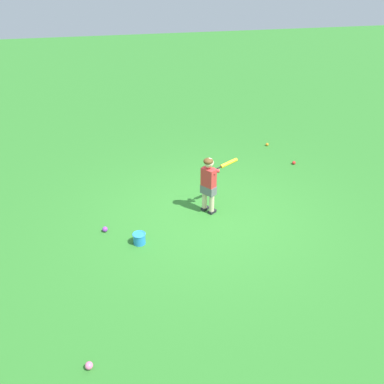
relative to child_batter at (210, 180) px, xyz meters
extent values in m
plane|color=#2D7528|center=(-0.18, 0.04, -0.65)|extent=(40.00, 40.00, 0.00)
cube|color=#232328|center=(0.07, 0.06, -0.63)|extent=(0.16, 0.17, 0.05)
cylinder|color=beige|center=(0.06, 0.08, -0.44)|extent=(0.09, 0.09, 0.34)
cube|color=#232328|center=(-0.07, -0.04, -0.63)|extent=(0.16, 0.17, 0.05)
cylinder|color=beige|center=(-0.08, -0.02, -0.44)|extent=(0.09, 0.09, 0.34)
cube|color=slate|center=(-0.01, 0.03, -0.19)|extent=(0.31, 0.28, 0.16)
cube|color=red|center=(-0.01, 0.03, 0.06)|extent=(0.29, 0.27, 0.34)
sphere|color=beige|center=(-0.01, 0.03, 0.34)|extent=(0.17, 0.17, 0.17)
ellipsoid|color=#563819|center=(-0.02, 0.04, 0.37)|extent=(0.24, 0.24, 0.11)
sphere|color=yellow|center=(0.07, -0.09, 0.15)|extent=(0.04, 0.04, 0.04)
cylinder|color=black|center=(0.10, -0.17, 0.16)|extent=(0.08, 0.14, 0.05)
cylinder|color=yellow|center=(0.18, -0.39, 0.20)|extent=(0.19, 0.35, 0.11)
sphere|color=yellow|center=(0.25, -0.55, 0.22)|extent=(0.07, 0.07, 0.07)
cylinder|color=red|center=(0.07, -0.04, 0.16)|extent=(0.11, 0.31, 0.14)
cylinder|color=red|center=(0.02, -0.08, 0.16)|extent=(0.31, 0.12, 0.14)
sphere|color=purple|center=(-0.25, 1.90, -0.60)|extent=(0.09, 0.09, 0.09)
sphere|color=red|center=(1.48, -2.36, -0.61)|extent=(0.08, 0.08, 0.08)
sphere|color=pink|center=(-2.96, 2.20, -0.60)|extent=(0.09, 0.09, 0.09)
sphere|color=orange|center=(2.59, -2.17, -0.61)|extent=(0.07, 0.07, 0.07)
cylinder|color=#2884DB|center=(-0.71, 1.37, -0.56)|extent=(0.20, 0.20, 0.18)
torus|color=#2884DB|center=(-0.71, 1.37, -0.47)|extent=(0.22, 0.22, 0.02)
camera|label=1|loc=(-6.29, 1.75, 3.47)|focal=39.07mm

